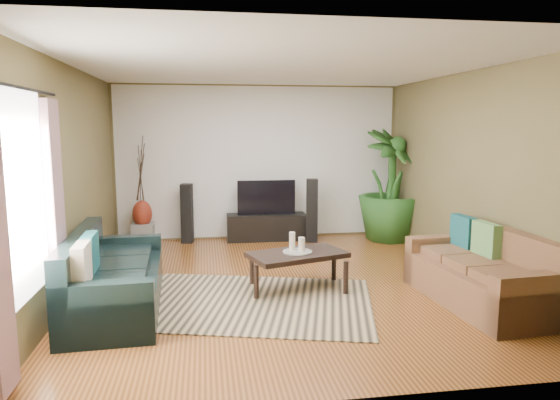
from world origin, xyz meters
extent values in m
plane|color=brown|center=(0.00, 0.00, 0.00)|extent=(5.50, 5.50, 0.00)
plane|color=white|center=(0.00, 0.00, 2.70)|extent=(5.50, 5.50, 0.00)
plane|color=brown|center=(0.00, 2.75, 1.35)|extent=(5.00, 0.00, 5.00)
plane|color=brown|center=(0.00, -2.75, 1.35)|extent=(5.00, 0.00, 5.00)
plane|color=brown|center=(-2.50, 0.00, 1.35)|extent=(0.00, 5.50, 5.50)
plane|color=brown|center=(2.50, 0.00, 1.35)|extent=(0.00, 5.50, 5.50)
plane|color=white|center=(0.00, 2.74, 1.35)|extent=(4.90, 0.00, 4.90)
plane|color=white|center=(-2.48, -1.60, 1.40)|extent=(0.00, 1.80, 1.80)
cube|color=gray|center=(-2.43, -0.85, 1.15)|extent=(0.08, 0.35, 2.20)
cylinder|color=black|center=(-2.43, -1.60, 2.30)|extent=(0.03, 1.90, 0.03)
cube|color=black|center=(-1.93, -0.57, 0.42)|extent=(1.01, 2.15, 0.85)
cube|color=brown|center=(2.05, -1.04, 0.42)|extent=(0.98, 1.92, 0.85)
cube|color=tan|center=(-0.45, -0.62, 0.01)|extent=(3.08, 2.53, 0.01)
cube|color=black|center=(0.15, -0.24, 0.23)|extent=(1.28, 0.95, 0.47)
cylinder|color=gray|center=(0.15, -0.24, 0.48)|extent=(0.35, 0.35, 0.02)
cylinder|color=beige|center=(0.09, -0.21, 0.60)|extent=(0.07, 0.07, 0.23)
cylinder|color=white|center=(0.19, -0.28, 0.57)|extent=(0.07, 0.07, 0.18)
cylinder|color=#F4EACE|center=(0.22, -0.18, 0.56)|extent=(0.07, 0.07, 0.15)
cube|color=black|center=(0.11, 2.50, 0.23)|extent=(1.39, 0.44, 0.46)
cube|color=black|center=(0.11, 2.50, 0.76)|extent=(1.01, 0.06, 0.60)
cube|color=black|center=(-1.26, 2.50, 0.51)|extent=(0.22, 0.23, 1.02)
cube|color=black|center=(0.87, 2.25, 0.55)|extent=(0.23, 0.25, 1.09)
imported|color=#23541C|center=(2.25, 2.18, 0.97)|extent=(1.50, 1.50, 1.94)
cylinder|color=black|center=(2.25, 2.18, 0.14)|extent=(0.36, 0.36, 0.28)
cube|color=gray|center=(-2.00, 2.50, 0.18)|extent=(0.36, 0.36, 0.36)
ellipsoid|color=maroon|center=(-2.00, 2.50, 0.52)|extent=(0.33, 0.33, 0.46)
cube|color=#945E30|center=(-2.23, 0.74, 0.24)|extent=(0.53, 0.53, 0.48)
camera|label=1|loc=(-0.95, -6.04, 1.99)|focal=32.00mm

